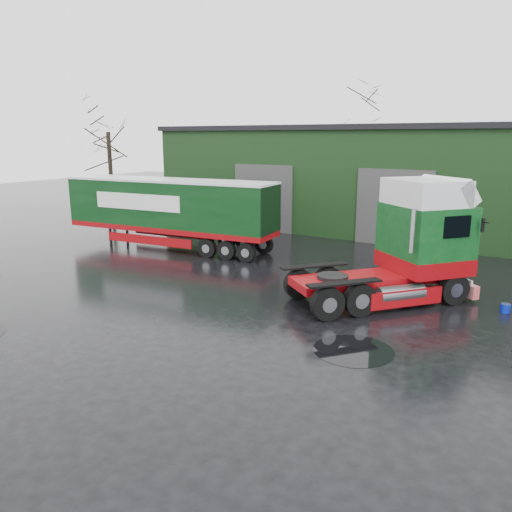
{
  "coord_description": "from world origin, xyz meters",
  "views": [
    {
      "loc": [
        9.74,
        -11.81,
        5.64
      ],
      "look_at": [
        0.98,
        2.08,
        1.7
      ],
      "focal_mm": 35.0,
      "sensor_mm": 36.0,
      "label": 1
    }
  ],
  "objects_px": {
    "warehouse": "(425,178)",
    "tree_back_a": "(361,147)",
    "hero_tractor": "(378,242)",
    "wash_bucket": "(505,308)",
    "tree_left": "(110,158)",
    "trailer_left": "(169,214)"
  },
  "relations": [
    {
      "from": "hero_tractor",
      "to": "wash_bucket",
      "type": "distance_m",
      "value": 4.66
    },
    {
      "from": "wash_bucket",
      "to": "tree_back_a",
      "type": "relative_size",
      "value": 0.03
    },
    {
      "from": "trailer_left",
      "to": "wash_bucket",
      "type": "bearing_deg",
      "value": -101.8
    },
    {
      "from": "tree_left",
      "to": "tree_back_a",
      "type": "distance_m",
      "value": 21.1
    },
    {
      "from": "wash_bucket",
      "to": "tree_back_a",
      "type": "xyz_separation_m",
      "value": [
        -14.4,
        24.28,
        4.61
      ]
    },
    {
      "from": "trailer_left",
      "to": "tree_back_a",
      "type": "xyz_separation_m",
      "value": [
        1.5,
        22.77,
        2.96
      ]
    },
    {
      "from": "warehouse",
      "to": "tree_left",
      "type": "bearing_deg",
      "value": -157.17
    },
    {
      "from": "hero_tractor",
      "to": "tree_back_a",
      "type": "relative_size",
      "value": 0.72
    },
    {
      "from": "wash_bucket",
      "to": "tree_back_a",
      "type": "distance_m",
      "value": 28.6
    },
    {
      "from": "hero_tractor",
      "to": "trailer_left",
      "type": "xyz_separation_m",
      "value": [
        -11.87,
        2.73,
        -0.34
      ]
    },
    {
      "from": "trailer_left",
      "to": "hero_tractor",
      "type": "bearing_deg",
      "value": -109.31
    },
    {
      "from": "warehouse",
      "to": "hero_tractor",
      "type": "xyz_separation_m",
      "value": [
        2.37,
        -15.5,
        -1.02
      ]
    },
    {
      "from": "tree_left",
      "to": "tree_back_a",
      "type": "relative_size",
      "value": 0.89
    },
    {
      "from": "trailer_left",
      "to": "tree_back_a",
      "type": "distance_m",
      "value": 23.01
    },
    {
      "from": "hero_tractor",
      "to": "tree_back_a",
      "type": "distance_m",
      "value": 27.65
    },
    {
      "from": "hero_tractor",
      "to": "wash_bucket",
      "type": "bearing_deg",
      "value": 56.0
    },
    {
      "from": "tree_back_a",
      "to": "wash_bucket",
      "type": "bearing_deg",
      "value": -59.33
    },
    {
      "from": "warehouse",
      "to": "tree_back_a",
      "type": "distance_m",
      "value": 12.9
    },
    {
      "from": "hero_tractor",
      "to": "wash_bucket",
      "type": "relative_size",
      "value": 22.4
    },
    {
      "from": "wash_bucket",
      "to": "tree_back_a",
      "type": "bearing_deg",
      "value": 120.67
    },
    {
      "from": "wash_bucket",
      "to": "hero_tractor",
      "type": "bearing_deg",
      "value": -163.19
    },
    {
      "from": "tree_back_a",
      "to": "tree_left",
      "type": "bearing_deg",
      "value": -121.43
    }
  ]
}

